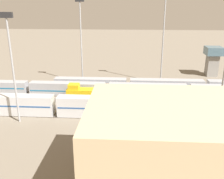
# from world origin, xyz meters

# --- Properties ---
(ground_plane) EXTENTS (400.00, 400.00, 0.00)m
(ground_plane) POSITION_xyz_m (0.00, 0.00, 0.00)
(ground_plane) COLOR #756B5B
(track_bed_0) EXTENTS (140.00, 2.80, 0.12)m
(track_bed_0) POSITION_xyz_m (0.00, -12.50, 0.06)
(track_bed_0) COLOR #4C443D
(track_bed_0) RESTS_ON ground_plane
(track_bed_1) EXTENTS (140.00, 2.80, 0.12)m
(track_bed_1) POSITION_xyz_m (0.00, -7.50, 0.06)
(track_bed_1) COLOR #4C443D
(track_bed_1) RESTS_ON ground_plane
(track_bed_2) EXTENTS (140.00, 2.80, 0.12)m
(track_bed_2) POSITION_xyz_m (0.00, -2.50, 0.06)
(track_bed_2) COLOR #4C443D
(track_bed_2) RESTS_ON ground_plane
(track_bed_3) EXTENTS (140.00, 2.80, 0.12)m
(track_bed_3) POSITION_xyz_m (0.00, 2.50, 0.06)
(track_bed_3) COLOR #4C443D
(track_bed_3) RESTS_ON ground_plane
(track_bed_4) EXTENTS (140.00, 2.80, 0.12)m
(track_bed_4) POSITION_xyz_m (0.00, 7.50, 0.06)
(track_bed_4) COLOR #4C443D
(track_bed_4) RESTS_ON ground_plane
(track_bed_5) EXTENTS (140.00, 2.80, 0.12)m
(track_bed_5) POSITION_xyz_m (0.00, 12.50, 0.06)
(track_bed_5) COLOR #4C443D
(track_bed_5) RESTS_ON ground_plane
(train_on_track_2) EXTENTS (114.80, 3.06, 4.40)m
(train_on_track_2) POSITION_xyz_m (-4.33, -2.50, 2.05)
(train_on_track_2) COLOR black
(train_on_track_2) RESTS_ON ground_plane
(train_on_track_3) EXTENTS (10.00, 3.00, 5.00)m
(train_on_track_3) POSITION_xyz_m (11.93, 2.50, 2.16)
(train_on_track_3) COLOR gold
(train_on_track_3) RESTS_ON ground_plane
(train_on_track_1) EXTENTS (71.40, 3.00, 3.80)m
(train_on_track_1) POSITION_xyz_m (-12.79, -7.50, 2.02)
(train_on_track_1) COLOR #A8AAB2
(train_on_track_1) RESTS_ON ground_plane
(train_on_track_5) EXTENTS (47.20, 3.06, 5.00)m
(train_on_track_5) POSITION_xyz_m (17.23, 12.50, 2.63)
(train_on_track_5) COLOR silver
(train_on_track_5) RESTS_ON ground_plane
(train_on_track_4) EXTENTS (10.00, 3.00, 5.00)m
(train_on_track_4) POSITION_xyz_m (-23.59, 7.50, 2.16)
(train_on_track_4) COLOR #D85914
(train_on_track_4) RESTS_ON ground_plane
(light_mast_0) EXTENTS (2.80, 0.70, 32.20)m
(light_mast_0) POSITION_xyz_m (-11.99, -16.45, 20.03)
(light_mast_0) COLOR #9EA0A5
(light_mast_0) RESTS_ON ground_plane
(light_mast_1) EXTENTS (2.80, 0.70, 24.99)m
(light_mast_1) POSITION_xyz_m (25.02, 16.42, 16.12)
(light_mast_1) COLOR #9EA0A5
(light_mast_1) RESTS_ON ground_plane
(light_mast_2) EXTENTS (2.80, 0.70, 28.24)m
(light_mast_2) POSITION_xyz_m (15.23, -14.63, 17.89)
(light_mast_2) COLOR #9EA0A5
(light_mast_2) RESTS_ON ground_plane
(control_tower) EXTENTS (6.00, 6.00, 11.14)m
(control_tower) POSITION_xyz_m (-32.57, -27.31, 6.60)
(control_tower) COLOR gray
(control_tower) RESTS_ON ground_plane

